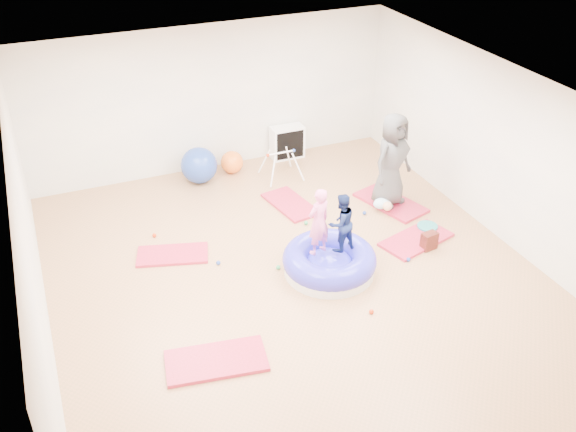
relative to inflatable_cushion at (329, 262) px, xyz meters
name	(u,v)px	position (x,y,z in m)	size (l,w,h in m)	color
room	(296,196)	(-0.52, 0.06, 1.23)	(7.01, 8.01, 2.81)	#A2754B
gym_mat_front_left	(216,361)	(-2.15, -1.19, -0.15)	(1.26, 0.63, 0.05)	#CE2750
gym_mat_mid_left	(173,255)	(-2.09, 1.32, -0.15)	(1.10, 0.55, 0.05)	#CE2750
gym_mat_center_back	(291,204)	(0.23, 2.05, -0.15)	(1.14, 0.57, 0.05)	#CE2750
gym_mat_right	(416,240)	(1.67, 0.20, -0.15)	(1.20, 0.60, 0.05)	#CE2750
gym_mat_rear_right	(390,203)	(1.90, 1.40, -0.15)	(1.28, 0.64, 0.05)	#CE2750
inflatable_cushion	(329,262)	(0.00, 0.00, 0.00)	(1.42, 1.42, 0.45)	silver
child_pink	(319,219)	(-0.17, 0.06, 0.77)	(0.39, 0.25, 1.06)	pink
child_navy	(341,220)	(0.17, 0.01, 0.70)	(0.45, 0.35, 0.92)	#111E4C
adult_caregiver	(392,160)	(1.84, 1.39, 0.71)	(0.82, 0.53, 1.67)	#454545
infant	(384,204)	(1.64, 1.22, -0.02)	(0.35, 0.36, 0.21)	#AEDCFA
ball_pit_balls	(304,255)	(-0.19, 0.50, -0.14)	(3.59, 3.14, 0.07)	#34AE5E
exercise_ball_blue	(199,165)	(-1.00, 3.53, 0.17)	(0.68, 0.68, 0.68)	#2241A5
exercise_ball_orange	(232,162)	(-0.32, 3.65, 0.04)	(0.44, 0.44, 0.44)	orange
infant_play_gym	(281,161)	(0.47, 3.07, 0.19)	(0.71, 0.67, 0.55)	white
cube_shelf	(287,142)	(0.93, 3.86, 0.16)	(0.66, 0.33, 0.66)	white
balance_disc	(427,227)	(2.03, 0.43, -0.14)	(0.34, 0.34, 0.08)	teal
backpack	(429,241)	(1.73, -0.06, -0.03)	(0.25, 0.16, 0.29)	maroon
yellow_toy	(218,359)	(-2.12, -1.15, -0.16)	(0.20, 0.20, 0.03)	yellow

